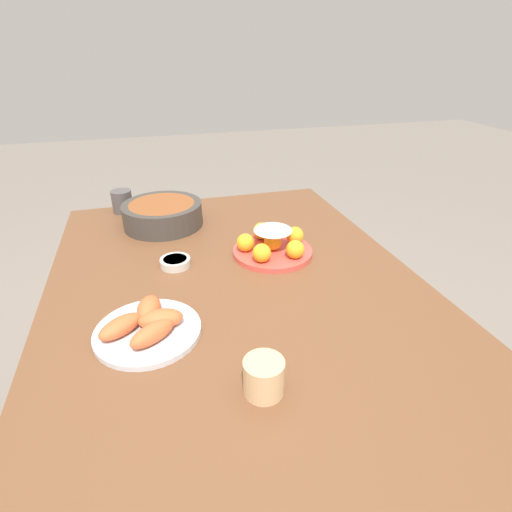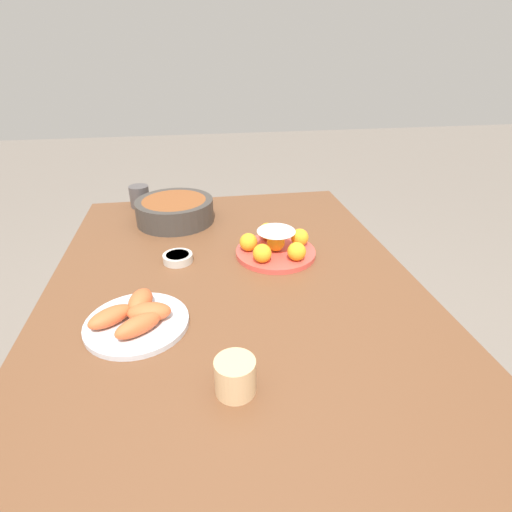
% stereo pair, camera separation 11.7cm
% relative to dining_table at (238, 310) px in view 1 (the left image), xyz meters
% --- Properties ---
extents(ground_plane, '(12.00, 12.00, 0.00)m').
position_rel_dining_table_xyz_m(ground_plane, '(0.00, 0.00, -0.68)').
color(ground_plane, slate).
extents(dining_table, '(1.42, 1.03, 0.77)m').
position_rel_dining_table_xyz_m(dining_table, '(0.00, 0.00, 0.00)').
color(dining_table, brown).
rests_on(dining_table, ground_plane).
extents(cake_plate, '(0.25, 0.25, 0.09)m').
position_rel_dining_table_xyz_m(cake_plate, '(0.14, -0.15, 0.12)').
color(cake_plate, '#E04C42').
rests_on(cake_plate, dining_table).
extents(serving_bowl, '(0.28, 0.28, 0.08)m').
position_rel_dining_table_xyz_m(serving_bowl, '(0.47, 0.17, 0.14)').
color(serving_bowl, '#3D3833').
rests_on(serving_bowl, dining_table).
extents(sauce_bowl, '(0.09, 0.09, 0.02)m').
position_rel_dining_table_xyz_m(sauce_bowl, '(0.15, 0.16, 0.10)').
color(sauce_bowl, beige).
rests_on(sauce_bowl, dining_table).
extents(seafood_platter, '(0.24, 0.24, 0.06)m').
position_rel_dining_table_xyz_m(seafood_platter, '(-0.15, 0.25, 0.11)').
color(seafood_platter, silver).
rests_on(seafood_platter, dining_table).
extents(cup_near, '(0.08, 0.08, 0.07)m').
position_rel_dining_table_xyz_m(cup_near, '(-0.39, 0.04, 0.13)').
color(cup_near, '#DBB27F').
rests_on(cup_near, dining_table).
extents(cup_far, '(0.08, 0.08, 0.09)m').
position_rel_dining_table_xyz_m(cup_far, '(0.65, 0.31, 0.13)').
color(cup_far, '#4C4747').
rests_on(cup_far, dining_table).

